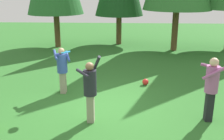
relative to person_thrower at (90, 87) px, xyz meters
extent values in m
plane|color=#2D6B28|center=(0.28, 0.89, -0.98)|extent=(40.00, 40.00, 0.00)
cube|color=gray|center=(0.00, 0.00, -0.60)|extent=(0.19, 0.22, 0.77)
cylinder|color=#23232D|center=(0.00, 0.00, 0.12)|extent=(0.34, 0.34, 0.67)
sphere|color=#8C6647|center=(0.00, 0.00, 0.56)|extent=(0.22, 0.22, 0.22)
cylinder|color=#23232D|center=(-0.16, -0.13, 0.41)|extent=(0.42, 0.50, 0.12)
cylinder|color=#23232D|center=(0.16, 0.13, 0.58)|extent=(0.30, 0.34, 0.52)
cube|color=gray|center=(-1.19, 1.98, -0.62)|extent=(0.19, 0.22, 0.73)
cylinder|color=#334C9E|center=(-1.19, 1.98, 0.07)|extent=(0.34, 0.34, 0.64)
sphere|color=tan|center=(-1.19, 1.98, 0.48)|extent=(0.21, 0.21, 0.21)
cylinder|color=#334C9E|center=(-1.00, 2.05, 0.29)|extent=(0.27, 0.53, 0.27)
cylinder|color=#334C9E|center=(-1.37, 1.90, 0.37)|extent=(0.27, 0.53, 0.25)
cube|color=black|center=(3.14, 0.22, -0.57)|extent=(0.19, 0.22, 0.82)
cylinder|color=#A85693|center=(3.14, 0.22, 0.19)|extent=(0.34, 0.34, 0.71)
sphere|color=beige|center=(3.14, 0.22, 0.65)|extent=(0.23, 0.23, 0.23)
cylinder|color=#A85693|center=(3.10, 0.02, 0.42)|extent=(0.56, 0.19, 0.39)
cylinder|color=#A85693|center=(3.18, 0.42, 0.47)|extent=(0.61, 0.20, 0.18)
cylinder|color=#2393D1|center=(-0.82, 1.03, 0.67)|extent=(0.36, 0.36, 0.08)
sphere|color=red|center=(1.66, 2.87, -0.86)|extent=(0.23, 0.23, 0.23)
cylinder|color=brown|center=(3.69, 8.72, 1.09)|extent=(0.35, 0.35, 4.15)
cylinder|color=brown|center=(0.49, 10.31, 0.67)|extent=(0.33, 0.33, 3.29)
cylinder|color=brown|center=(-3.18, 9.28, 0.82)|extent=(0.34, 0.34, 3.60)
camera|label=1|loc=(0.88, -6.30, 2.44)|focal=42.26mm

